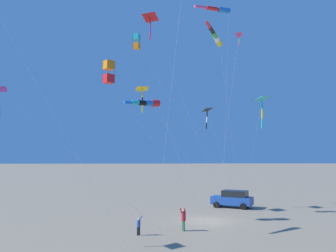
{
  "coord_description": "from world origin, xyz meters",
  "views": [
    {
      "loc": [
        -29.4,
        5.98,
        5.33
      ],
      "look_at": [
        -0.19,
        3.45,
        8.09
      ],
      "focal_mm": 36.46,
      "sensor_mm": 36.0,
      "label": 1
    }
  ],
  "objects_px": {
    "kite_delta_orange_high_right": "(150,18)",
    "kite_box_small_distant": "(137,42)",
    "kite_windsock_yellow_midlevel": "(147,103)",
    "kite_delta_striped_overhead": "(142,89)",
    "kite_windsock_black_fish_shape": "(216,37)",
    "person_child_green_jacket": "(139,225)",
    "cooler_box": "(219,202)",
    "kite_delta_long_streamer_left": "(261,99)",
    "kite_box_long_streamer_right": "(109,72)",
    "kite_delta_checkered_midright": "(207,110)",
    "parked_car": "(233,199)",
    "kite_delta_green_low_center": "(238,36)",
    "kite_windsock_teal_far_right": "(218,9)",
    "person_adult_flyer": "(183,218)"
  },
  "relations": [
    {
      "from": "kite_windsock_yellow_midlevel",
      "to": "kite_windsock_black_fish_shape",
      "type": "relative_size",
      "value": 0.57
    },
    {
      "from": "kite_box_small_distant",
      "to": "kite_delta_striped_overhead",
      "type": "bearing_deg",
      "value": -18.24
    },
    {
      "from": "kite_box_small_distant",
      "to": "kite_delta_striped_overhead",
      "type": "height_order",
      "value": "kite_box_small_distant"
    },
    {
      "from": "person_child_green_jacket",
      "to": "kite_delta_long_streamer_left",
      "type": "relative_size",
      "value": 0.12
    },
    {
      "from": "cooler_box",
      "to": "person_adult_flyer",
      "type": "xyz_separation_m",
      "value": [
        -13.95,
        5.94,
        0.72
      ]
    },
    {
      "from": "person_child_green_jacket",
      "to": "kite_delta_long_streamer_left",
      "type": "height_order",
      "value": "kite_delta_long_streamer_left"
    },
    {
      "from": "kite_box_long_streamer_right",
      "to": "kite_box_small_distant",
      "type": "distance_m",
      "value": 5.93
    },
    {
      "from": "cooler_box",
      "to": "kite_box_small_distant",
      "type": "bearing_deg",
      "value": 124.24
    },
    {
      "from": "person_adult_flyer",
      "to": "kite_windsock_black_fish_shape",
      "type": "distance_m",
      "value": 17.21
    },
    {
      "from": "person_child_green_jacket",
      "to": "kite_windsock_yellow_midlevel",
      "type": "xyz_separation_m",
      "value": [
        0.72,
        -0.52,
        8.67
      ]
    },
    {
      "from": "kite_delta_orange_high_right",
      "to": "kite_box_small_distant",
      "type": "xyz_separation_m",
      "value": [
        -5.84,
        1.47,
        -4.95
      ]
    },
    {
      "from": "kite_box_long_streamer_right",
      "to": "kite_delta_checkered_midright",
      "type": "relative_size",
      "value": 1.26
    },
    {
      "from": "kite_delta_long_streamer_left",
      "to": "kite_delta_checkered_midright",
      "type": "xyz_separation_m",
      "value": [
        4.73,
        4.36,
        -0.45
      ]
    },
    {
      "from": "kite_box_long_streamer_right",
      "to": "kite_windsock_yellow_midlevel",
      "type": "bearing_deg",
      "value": -143.05
    },
    {
      "from": "parked_car",
      "to": "person_child_green_jacket",
      "type": "height_order",
      "value": "parked_car"
    },
    {
      "from": "kite_windsock_black_fish_shape",
      "to": "kite_delta_orange_high_right",
      "type": "height_order",
      "value": "kite_delta_orange_high_right"
    },
    {
      "from": "kite_box_long_streamer_right",
      "to": "kite_windsock_black_fish_shape",
      "type": "bearing_deg",
      "value": -80.25
    },
    {
      "from": "kite_delta_striped_overhead",
      "to": "kite_delta_long_streamer_left",
      "type": "bearing_deg",
      "value": -105.41
    },
    {
      "from": "kite_windsock_yellow_midlevel",
      "to": "kite_windsock_black_fish_shape",
      "type": "xyz_separation_m",
      "value": [
        5.94,
        -6.67,
        7.37
      ]
    },
    {
      "from": "kite_windsock_yellow_midlevel",
      "to": "kite_delta_green_low_center",
      "type": "distance_m",
      "value": 16.2
    },
    {
      "from": "parked_car",
      "to": "kite_windsock_teal_far_right",
      "type": "height_order",
      "value": "kite_windsock_teal_far_right"
    },
    {
      "from": "kite_delta_long_streamer_left",
      "to": "person_adult_flyer",
      "type": "bearing_deg",
      "value": 125.39
    },
    {
      "from": "person_adult_flyer",
      "to": "kite_delta_striped_overhead",
      "type": "relative_size",
      "value": 0.13
    },
    {
      "from": "cooler_box",
      "to": "kite_windsock_black_fish_shape",
      "type": "distance_m",
      "value": 18.68
    },
    {
      "from": "person_adult_flyer",
      "to": "kite_delta_green_low_center",
      "type": "distance_m",
      "value": 20.69
    },
    {
      "from": "kite_windsock_yellow_midlevel",
      "to": "kite_delta_striped_overhead",
      "type": "relative_size",
      "value": 0.76
    },
    {
      "from": "person_child_green_jacket",
      "to": "kite_delta_green_low_center",
      "type": "xyz_separation_m",
      "value": [
        10.06,
        -10.41,
        17.47
      ]
    },
    {
      "from": "kite_delta_orange_high_right",
      "to": "kite_box_small_distant",
      "type": "height_order",
      "value": "kite_delta_orange_high_right"
    },
    {
      "from": "kite_windsock_black_fish_shape",
      "to": "kite_box_small_distant",
      "type": "height_order",
      "value": "kite_box_small_distant"
    },
    {
      "from": "kite_windsock_yellow_midlevel",
      "to": "kite_box_long_streamer_right",
      "type": "height_order",
      "value": "kite_box_long_streamer_right"
    },
    {
      "from": "parked_car",
      "to": "cooler_box",
      "type": "xyz_separation_m",
      "value": [
        2.75,
        0.92,
        -0.74
      ]
    },
    {
      "from": "parked_car",
      "to": "cooler_box",
      "type": "relative_size",
      "value": 7.42
    },
    {
      "from": "kite_windsock_teal_far_right",
      "to": "kite_delta_checkered_midright",
      "type": "bearing_deg",
      "value": 5.96
    },
    {
      "from": "cooler_box",
      "to": "person_child_green_jacket",
      "type": "xyz_separation_m",
      "value": [
        -15.09,
        9.23,
        0.5
      ]
    },
    {
      "from": "kite_delta_green_low_center",
      "to": "kite_windsock_black_fish_shape",
      "type": "bearing_deg",
      "value": 136.61
    },
    {
      "from": "kite_windsock_black_fish_shape",
      "to": "kite_box_long_streamer_right",
      "type": "relative_size",
      "value": 1.25
    },
    {
      "from": "cooler_box",
      "to": "kite_windsock_yellow_midlevel",
      "type": "relative_size",
      "value": 0.06
    },
    {
      "from": "cooler_box",
      "to": "kite_box_long_streamer_right",
      "type": "distance_m",
      "value": 20.03
    },
    {
      "from": "parked_car",
      "to": "person_child_green_jacket",
      "type": "bearing_deg",
      "value": 140.58
    },
    {
      "from": "parked_car",
      "to": "kite_delta_long_streamer_left",
      "type": "bearing_deg",
      "value": -163.97
    },
    {
      "from": "person_child_green_jacket",
      "to": "kite_delta_checkered_midright",
      "type": "height_order",
      "value": "kite_delta_checkered_midright"
    },
    {
      "from": "cooler_box",
      "to": "kite_windsock_teal_far_right",
      "type": "bearing_deg",
      "value": 167.99
    },
    {
      "from": "kite_delta_green_low_center",
      "to": "kite_delta_long_streamer_left",
      "type": "bearing_deg",
      "value": -157.36
    },
    {
      "from": "person_adult_flyer",
      "to": "kite_delta_checkered_midright",
      "type": "xyz_separation_m",
      "value": [
        10.68,
        -4.01,
        9.59
      ]
    },
    {
      "from": "kite_windsock_teal_far_right",
      "to": "kite_delta_long_streamer_left",
      "type": "height_order",
      "value": "kite_windsock_teal_far_right"
    },
    {
      "from": "cooler_box",
      "to": "kite_box_long_streamer_right",
      "type": "height_order",
      "value": "kite_box_long_streamer_right"
    },
    {
      "from": "kite_windsock_black_fish_shape",
      "to": "kite_delta_green_low_center",
      "type": "bearing_deg",
      "value": -43.39
    },
    {
      "from": "cooler_box",
      "to": "kite_box_small_distant",
      "type": "relative_size",
      "value": 0.04
    },
    {
      "from": "parked_car",
      "to": "kite_delta_green_low_center",
      "type": "xyz_separation_m",
      "value": [
        -2.28,
        -0.27,
        17.23
      ]
    },
    {
      "from": "kite_box_small_distant",
      "to": "kite_windsock_teal_far_right",
      "type": "bearing_deg",
      "value": -94.89
    }
  ]
}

